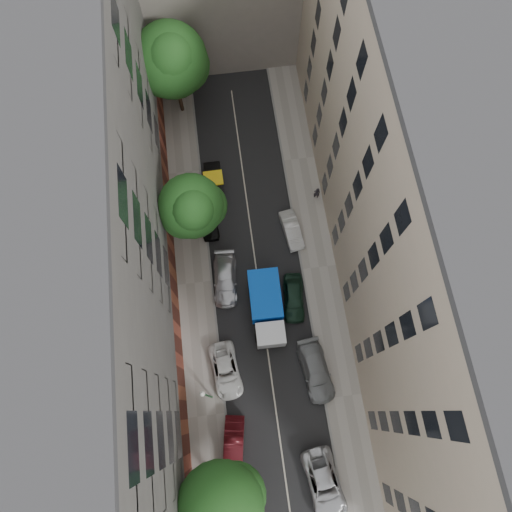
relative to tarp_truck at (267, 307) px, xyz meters
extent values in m
plane|color=#4C4C49|center=(-0.34, 3.30, -1.58)|extent=(120.00, 120.00, 0.00)
cube|color=black|center=(-0.34, 3.30, -1.57)|extent=(8.00, 44.00, 0.02)
cube|color=gray|center=(-5.84, 3.30, -1.50)|extent=(3.00, 44.00, 0.15)
cube|color=gray|center=(5.16, 3.30, -1.50)|extent=(3.00, 44.00, 0.15)
cube|color=#4D4B48|center=(-11.34, 3.30, 8.42)|extent=(8.00, 44.00, 20.00)
cube|color=tan|center=(10.66, 3.30, 8.42)|extent=(8.00, 44.00, 20.00)
cube|color=black|center=(0.00, -0.11, -0.95)|extent=(2.54, 6.24, 0.34)
cube|color=#BBBDC1|center=(0.00, -2.29, 0.08)|extent=(2.33, 1.88, 1.95)
cube|color=blue|center=(0.00, 0.92, 0.26)|extent=(2.61, 4.18, 2.06)
cylinder|color=black|center=(-1.09, -2.29, -1.10)|extent=(0.32, 0.96, 0.96)
cylinder|color=black|center=(1.09, -2.29, -1.10)|extent=(0.32, 0.96, 0.96)
cylinder|color=black|center=(-1.09, 1.72, -1.10)|extent=(0.32, 0.96, 0.96)
cylinder|color=black|center=(1.09, 1.72, -1.10)|extent=(0.32, 0.96, 0.96)
imported|color=#490E13|center=(-3.94, -10.10, -0.87)|extent=(2.17, 4.47, 1.41)
imported|color=silver|center=(-3.94, -4.50, -0.93)|extent=(2.66, 4.89, 1.30)
imported|color=silver|center=(-3.14, 3.10, -0.86)|extent=(2.45, 5.11, 1.44)
imported|color=black|center=(-3.94, 8.70, -0.94)|extent=(1.53, 3.76, 1.28)
imported|color=black|center=(-3.14, 12.30, -0.84)|extent=(1.63, 4.52, 1.48)
imported|color=#B6B7BB|center=(2.46, -13.70, -0.85)|extent=(3.09, 5.51, 1.46)
imported|color=slate|center=(3.26, -5.50, -0.82)|extent=(2.72, 5.40, 1.51)
imported|color=black|center=(2.46, 0.70, -0.84)|extent=(2.19, 4.47, 1.47)
imported|color=silver|center=(3.26, 6.90, -0.94)|extent=(1.88, 4.01, 1.27)
cylinder|color=#382619|center=(-4.94, -13.31, 0.02)|extent=(0.36, 0.36, 2.90)
cylinder|color=#382619|center=(-4.94, -13.31, 2.51)|extent=(0.24, 0.24, 2.07)
sphere|color=#234E1A|center=(-4.94, -13.31, 4.54)|extent=(5.70, 5.70, 5.70)
sphere|color=#234E1A|center=(-4.04, -12.91, 3.55)|extent=(4.28, 4.28, 4.28)
cylinder|color=#382619|center=(-4.94, 7.68, 0.06)|extent=(0.36, 0.36, 2.98)
cylinder|color=#382619|center=(-4.94, 7.68, 2.61)|extent=(0.24, 0.24, 2.13)
sphere|color=#234E1A|center=(-4.94, 7.68, 4.70)|extent=(5.14, 5.14, 5.14)
sphere|color=#234E1A|center=(-4.04, 8.08, 3.68)|extent=(3.85, 3.85, 3.85)
sphere|color=#234E1A|center=(-5.64, 7.18, 4.10)|extent=(3.60, 3.60, 3.60)
sphere|color=#234E1A|center=(-4.74, 6.88, 5.80)|extent=(3.34, 3.34, 3.34)
cylinder|color=#382619|center=(-5.45, 21.37, 0.20)|extent=(0.36, 0.36, 3.26)
cylinder|color=#382619|center=(-5.45, 21.37, 3.00)|extent=(0.24, 0.24, 2.33)
sphere|color=#234E1A|center=(-5.45, 21.37, 5.28)|extent=(6.46, 6.46, 6.46)
sphere|color=#234E1A|center=(-4.55, 21.77, 4.17)|extent=(4.85, 4.85, 4.85)
sphere|color=#234E1A|center=(-6.15, 20.87, 4.63)|extent=(4.52, 4.52, 4.52)
sphere|color=#234E1A|center=(-5.25, 20.57, 6.50)|extent=(4.20, 4.20, 4.20)
cylinder|color=#1A5D29|center=(-5.28, -6.37, 2.00)|extent=(0.14, 0.14, 6.86)
sphere|color=silver|center=(-5.28, -6.37, 5.55)|extent=(0.36, 0.36, 0.36)
imported|color=black|center=(6.06, 10.08, -0.62)|extent=(0.66, 0.50, 1.61)
camera|label=1|loc=(-1.93, -7.97, 36.85)|focal=32.00mm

